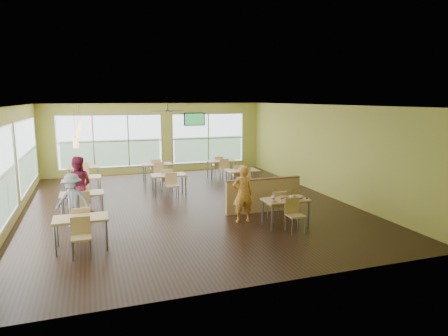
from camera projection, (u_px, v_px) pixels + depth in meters
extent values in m
plane|color=black|center=(187.00, 205.00, 13.01)|extent=(12.00, 12.00, 0.00)
plane|color=white|center=(186.00, 105.00, 12.46)|extent=(12.00, 12.00, 0.00)
cube|color=#A9A944|center=(156.00, 138.00, 18.33)|extent=(10.00, 0.04, 3.20)
cube|color=#A9A944|center=(265.00, 201.00, 7.14)|extent=(10.00, 0.04, 3.20)
cube|color=#A9A944|center=(12.00, 164.00, 11.15)|extent=(0.04, 12.00, 3.20)
cube|color=#A9A944|center=(322.00, 150.00, 14.32)|extent=(0.04, 12.00, 3.20)
cube|color=white|center=(28.00, 153.00, 13.97)|extent=(0.02, 4.50, 2.35)
cube|color=white|center=(111.00, 142.00, 17.69)|extent=(4.50, 0.02, 2.35)
cube|color=white|center=(208.00, 138.00, 19.12)|extent=(3.50, 0.02, 2.35)
cube|color=#B7BABC|center=(20.00, 203.00, 11.84)|extent=(0.04, 9.40, 0.05)
cube|color=#B7BABC|center=(162.00, 165.00, 18.60)|extent=(8.00, 0.04, 0.05)
cube|color=tan|center=(286.00, 200.00, 10.72)|extent=(1.20, 0.70, 0.04)
cube|color=brown|center=(286.00, 201.00, 10.72)|extent=(1.22, 0.71, 0.01)
cylinder|color=slate|center=(272.00, 218.00, 10.34)|extent=(0.05, 0.05, 0.71)
cylinder|color=slate|center=(308.00, 214.00, 10.68)|extent=(0.05, 0.05, 0.71)
cylinder|color=slate|center=(263.00, 212.00, 10.88)|extent=(0.05, 0.05, 0.71)
cylinder|color=slate|center=(298.00, 209.00, 11.22)|extent=(0.05, 0.05, 0.71)
cube|color=tan|center=(276.00, 205.00, 11.28)|extent=(0.42, 0.42, 0.04)
cube|color=tan|center=(274.00, 196.00, 11.42)|extent=(0.42, 0.04, 0.40)
cube|color=tan|center=(295.00, 215.00, 10.25)|extent=(0.42, 0.42, 0.04)
cube|color=tan|center=(299.00, 209.00, 10.04)|extent=(0.42, 0.04, 0.40)
cube|color=tan|center=(263.00, 196.00, 12.11)|extent=(2.40, 0.12, 1.00)
cube|color=brown|center=(264.00, 179.00, 12.02)|extent=(2.40, 0.14, 0.04)
cube|color=tan|center=(81.00, 218.00, 9.07)|extent=(1.20, 0.70, 0.04)
cube|color=brown|center=(81.00, 219.00, 9.08)|extent=(1.22, 0.71, 0.01)
cylinder|color=slate|center=(55.00, 241.00, 8.70)|extent=(0.05, 0.05, 0.71)
cylinder|color=slate|center=(107.00, 235.00, 9.04)|extent=(0.05, 0.05, 0.71)
cylinder|color=slate|center=(57.00, 232.00, 9.24)|extent=(0.05, 0.05, 0.71)
cylinder|color=slate|center=(106.00, 228.00, 9.58)|extent=(0.05, 0.05, 0.71)
cube|color=tan|center=(82.00, 223.00, 9.63)|extent=(0.42, 0.42, 0.04)
cube|color=tan|center=(81.00, 212.00, 9.77)|extent=(0.42, 0.04, 0.40)
cube|color=tan|center=(81.00, 238.00, 8.61)|extent=(0.42, 0.42, 0.04)
cube|color=tan|center=(80.00, 231.00, 8.39)|extent=(0.42, 0.04, 0.40)
cube|color=tan|center=(82.00, 194.00, 11.41)|extent=(1.20, 0.70, 0.04)
cube|color=brown|center=(82.00, 194.00, 11.41)|extent=(1.22, 0.71, 0.01)
cylinder|color=slate|center=(62.00, 211.00, 11.03)|extent=(0.05, 0.05, 0.71)
cylinder|color=slate|center=(103.00, 207.00, 11.37)|extent=(0.05, 0.05, 0.71)
cylinder|color=slate|center=(63.00, 205.00, 11.57)|extent=(0.05, 0.05, 0.71)
cylinder|color=slate|center=(102.00, 202.00, 11.91)|extent=(0.05, 0.05, 0.71)
cube|color=tan|center=(83.00, 199.00, 11.97)|extent=(0.42, 0.42, 0.04)
cube|color=tan|center=(82.00, 190.00, 12.11)|extent=(0.42, 0.04, 0.40)
cube|color=tan|center=(82.00, 208.00, 10.94)|extent=(0.42, 0.42, 0.04)
cube|color=tan|center=(82.00, 202.00, 10.73)|extent=(0.42, 0.04, 0.40)
cube|color=tan|center=(83.00, 177.00, 13.74)|extent=(1.20, 0.70, 0.04)
cube|color=brown|center=(83.00, 178.00, 13.74)|extent=(1.22, 0.71, 0.01)
cylinder|color=slate|center=(66.00, 191.00, 13.36)|extent=(0.05, 0.05, 0.71)
cylinder|color=slate|center=(100.00, 189.00, 13.70)|extent=(0.05, 0.05, 0.71)
cylinder|color=slate|center=(67.00, 187.00, 13.90)|extent=(0.05, 0.05, 0.71)
cylinder|color=slate|center=(99.00, 185.00, 14.24)|extent=(0.05, 0.05, 0.71)
cube|color=tan|center=(83.00, 182.00, 14.30)|extent=(0.42, 0.42, 0.04)
cube|color=tan|center=(83.00, 175.00, 14.44)|extent=(0.42, 0.04, 0.40)
cube|color=tan|center=(83.00, 189.00, 13.27)|extent=(0.42, 0.42, 0.04)
cube|color=tan|center=(83.00, 183.00, 13.06)|extent=(0.42, 0.04, 0.40)
cube|color=tan|center=(83.00, 167.00, 15.79)|extent=(1.20, 0.70, 0.04)
cube|color=brown|center=(83.00, 168.00, 15.79)|extent=(1.22, 0.71, 0.01)
cylinder|color=slate|center=(69.00, 179.00, 15.41)|extent=(0.05, 0.05, 0.71)
cylinder|color=slate|center=(98.00, 177.00, 15.75)|extent=(0.05, 0.05, 0.71)
cylinder|color=slate|center=(70.00, 176.00, 15.95)|extent=(0.05, 0.05, 0.71)
cylinder|color=slate|center=(98.00, 174.00, 16.30)|extent=(0.05, 0.05, 0.71)
cube|color=tan|center=(84.00, 172.00, 16.35)|extent=(0.42, 0.42, 0.04)
cube|color=tan|center=(84.00, 166.00, 16.49)|extent=(0.42, 0.04, 0.40)
cube|color=tan|center=(84.00, 177.00, 15.32)|extent=(0.42, 0.42, 0.04)
cube|color=tan|center=(83.00, 172.00, 15.11)|extent=(0.42, 0.04, 0.40)
cube|color=tan|center=(169.00, 175.00, 14.19)|extent=(1.20, 0.70, 0.04)
cube|color=brown|center=(169.00, 176.00, 14.19)|extent=(1.22, 0.71, 0.01)
cylinder|color=slate|center=(155.00, 188.00, 13.81)|extent=(0.05, 0.05, 0.71)
cylinder|color=slate|center=(186.00, 186.00, 14.15)|extent=(0.05, 0.05, 0.71)
cylinder|color=slate|center=(153.00, 185.00, 14.35)|extent=(0.05, 0.05, 0.71)
cylinder|color=slate|center=(182.00, 183.00, 14.69)|extent=(0.05, 0.05, 0.71)
cube|color=tan|center=(166.00, 180.00, 14.75)|extent=(0.42, 0.42, 0.04)
cube|color=tan|center=(165.00, 173.00, 14.89)|extent=(0.42, 0.04, 0.40)
cube|color=tan|center=(172.00, 186.00, 13.72)|extent=(0.42, 0.42, 0.04)
cube|color=tan|center=(173.00, 181.00, 13.51)|extent=(0.42, 0.04, 0.40)
cube|color=tan|center=(157.00, 164.00, 16.52)|extent=(1.20, 0.70, 0.04)
cube|color=brown|center=(157.00, 165.00, 16.52)|extent=(1.22, 0.71, 0.01)
cylinder|color=slate|center=(145.00, 175.00, 16.14)|extent=(0.05, 0.05, 0.71)
cylinder|color=slate|center=(172.00, 173.00, 16.49)|extent=(0.05, 0.05, 0.71)
cylinder|color=slate|center=(144.00, 172.00, 16.68)|extent=(0.05, 0.05, 0.71)
cylinder|color=slate|center=(169.00, 171.00, 17.03)|extent=(0.05, 0.05, 0.71)
cube|color=tan|center=(155.00, 169.00, 17.08)|extent=(0.42, 0.42, 0.04)
cube|color=tan|center=(155.00, 163.00, 17.22)|extent=(0.42, 0.04, 0.40)
cube|color=tan|center=(160.00, 173.00, 16.06)|extent=(0.42, 0.42, 0.04)
cube|color=tan|center=(160.00, 168.00, 15.84)|extent=(0.42, 0.04, 0.40)
cube|color=tan|center=(242.00, 170.00, 15.07)|extent=(1.20, 0.70, 0.04)
cube|color=brown|center=(242.00, 171.00, 15.08)|extent=(1.22, 0.71, 0.01)
cylinder|color=slate|center=(231.00, 183.00, 14.70)|extent=(0.05, 0.05, 0.71)
cylinder|color=slate|center=(258.00, 181.00, 15.04)|extent=(0.05, 0.05, 0.71)
cylinder|color=slate|center=(226.00, 180.00, 15.24)|extent=(0.05, 0.05, 0.71)
cylinder|color=slate|center=(252.00, 178.00, 15.58)|extent=(0.05, 0.05, 0.71)
cube|color=tan|center=(237.00, 175.00, 15.64)|extent=(0.42, 0.42, 0.04)
cube|color=tan|center=(235.00, 169.00, 15.77)|extent=(0.42, 0.04, 0.40)
cube|color=tan|center=(248.00, 180.00, 14.61)|extent=(0.42, 0.42, 0.04)
cube|color=tan|center=(250.00, 175.00, 14.39)|extent=(0.42, 0.04, 0.40)
cube|color=tan|center=(221.00, 161.00, 17.41)|extent=(1.20, 0.70, 0.04)
cube|color=brown|center=(221.00, 161.00, 17.41)|extent=(1.22, 0.71, 0.01)
cylinder|color=slate|center=(212.00, 171.00, 17.03)|extent=(0.05, 0.05, 0.71)
cylinder|color=slate|center=(235.00, 170.00, 17.37)|extent=(0.05, 0.05, 0.71)
cylinder|color=slate|center=(208.00, 169.00, 17.57)|extent=(0.05, 0.05, 0.71)
cylinder|color=slate|center=(231.00, 167.00, 17.91)|extent=(0.05, 0.05, 0.71)
cube|color=tan|center=(218.00, 165.00, 17.97)|extent=(0.42, 0.42, 0.04)
cube|color=tan|center=(216.00, 160.00, 18.11)|extent=(0.42, 0.04, 0.40)
cube|color=tan|center=(225.00, 169.00, 16.94)|extent=(0.42, 0.42, 0.04)
cube|color=tan|center=(227.00, 165.00, 16.73)|extent=(0.42, 0.04, 0.40)
cylinder|color=#2D2119|center=(75.00, 125.00, 8.71)|extent=(0.01, 0.01, 0.70)
cylinder|color=#FFAB4A|center=(76.00, 143.00, 8.78)|extent=(0.11, 0.11, 0.22)
cylinder|color=#2D2119|center=(77.00, 119.00, 11.04)|extent=(0.01, 0.01, 0.70)
cylinder|color=#FFAB4A|center=(78.00, 134.00, 11.11)|extent=(0.11, 0.11, 0.22)
cylinder|color=#2D2119|center=(79.00, 115.00, 13.37)|extent=(0.01, 0.01, 0.70)
cylinder|color=#FFAB4A|center=(80.00, 127.00, 13.44)|extent=(0.11, 0.11, 0.22)
cylinder|color=#2D2119|center=(80.00, 113.00, 15.42)|extent=(0.01, 0.01, 0.70)
cylinder|color=#FFAB4A|center=(81.00, 124.00, 15.49)|extent=(0.11, 0.11, 0.22)
cylinder|color=#2D2119|center=(168.00, 107.00, 15.28)|extent=(0.03, 0.03, 0.24)
cylinder|color=#2D2119|center=(168.00, 111.00, 15.30)|extent=(0.16, 0.16, 0.06)
cube|color=#2D2119|center=(177.00, 111.00, 15.41)|extent=(0.55, 0.10, 0.01)
cube|color=#2D2119|center=(166.00, 111.00, 15.63)|extent=(0.10, 0.55, 0.01)
cube|color=#2D2119|center=(159.00, 111.00, 15.19)|extent=(0.55, 0.10, 0.01)
cube|color=#2D2119|center=(169.00, 111.00, 14.97)|extent=(0.10, 0.55, 0.01)
cube|color=black|center=(194.00, 119.00, 18.66)|extent=(1.00, 0.06, 0.60)
cube|color=#278D41|center=(195.00, 119.00, 18.63)|extent=(0.90, 0.01, 0.52)
imported|color=#D45B17|center=(243.00, 194.00, 11.06)|extent=(0.61, 0.43, 1.61)
imported|color=maroon|center=(78.00, 185.00, 11.83)|extent=(1.00, 0.87, 1.75)
imported|color=slate|center=(73.00, 201.00, 10.60)|extent=(1.09, 0.89, 1.47)
cone|color=white|center=(273.00, 199.00, 10.47)|extent=(0.10, 0.10, 0.13)
cylinder|color=red|center=(273.00, 199.00, 10.47)|extent=(0.09, 0.09, 0.04)
cylinder|color=white|center=(273.00, 196.00, 10.46)|extent=(0.11, 0.11, 0.01)
cylinder|color=blue|center=(273.00, 192.00, 10.44)|extent=(0.02, 0.06, 0.24)
cone|color=white|center=(281.00, 198.00, 10.56)|extent=(0.08, 0.08, 0.11)
cylinder|color=red|center=(281.00, 198.00, 10.56)|extent=(0.08, 0.08, 0.03)
cylinder|color=white|center=(282.00, 196.00, 10.55)|extent=(0.09, 0.09, 0.01)
cylinder|color=yellow|center=(282.00, 193.00, 10.54)|extent=(0.02, 0.05, 0.20)
cone|color=white|center=(292.00, 198.00, 10.55)|extent=(0.09, 0.09, 0.12)
cylinder|color=red|center=(292.00, 198.00, 10.55)|extent=(0.08, 0.08, 0.04)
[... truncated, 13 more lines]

